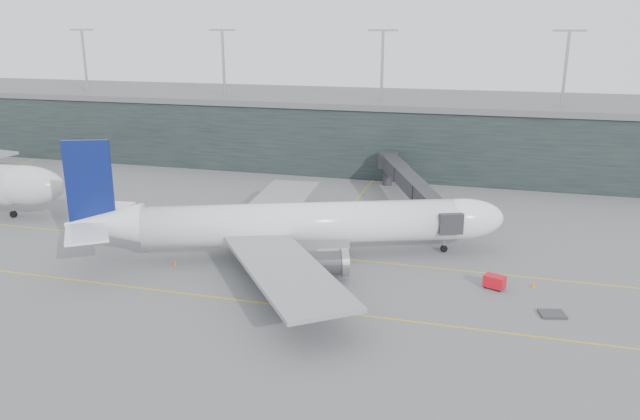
# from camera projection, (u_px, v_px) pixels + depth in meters

# --- Properties ---
(ground) EXTENTS (320.00, 320.00, 0.00)m
(ground) POSITION_uv_depth(u_px,v_px,m) (284.00, 243.00, 89.85)
(ground) COLOR slate
(ground) RESTS_ON ground
(taxiline_a) EXTENTS (160.00, 0.25, 0.02)m
(taxiline_a) POSITION_uv_depth(u_px,v_px,m) (275.00, 252.00, 86.16)
(taxiline_a) COLOR gold
(taxiline_a) RESTS_ON ground
(taxiline_b) EXTENTS (160.00, 0.25, 0.02)m
(taxiline_b) POSITION_uv_depth(u_px,v_px,m) (228.00, 299.00, 71.39)
(taxiline_b) COLOR gold
(taxiline_b) RESTS_ON ground
(taxiline_lead_main) EXTENTS (0.25, 60.00, 0.02)m
(taxiline_lead_main) POSITION_uv_depth(u_px,v_px,m) (349.00, 208.00, 107.02)
(taxiline_lead_main) COLOR gold
(taxiline_lead_main) RESTS_ON ground
(terminal) EXTENTS (240.00, 36.00, 29.00)m
(terminal) POSITION_uv_depth(u_px,v_px,m) (366.00, 129.00, 141.23)
(terminal) COLOR black
(terminal) RESTS_ON ground
(main_aircraft) EXTENTS (56.40, 52.09, 16.41)m
(main_aircraft) POSITION_uv_depth(u_px,v_px,m) (298.00, 224.00, 83.11)
(main_aircraft) COLOR white
(main_aircraft) RESTS_ON ground
(jet_bridge) EXTENTS (18.28, 43.70, 6.45)m
(jet_bridge) POSITION_uv_depth(u_px,v_px,m) (422.00, 181.00, 105.19)
(jet_bridge) COLOR #2A2B2F
(jet_bridge) RESTS_ON ground
(gse_cart) EXTENTS (2.76, 2.27, 1.62)m
(gse_cart) POSITION_uv_depth(u_px,v_px,m) (495.00, 281.00, 73.97)
(gse_cart) COLOR red
(gse_cart) RESTS_ON ground
(baggage_dolly) EXTENTS (3.08, 2.69, 0.26)m
(baggage_dolly) POSITION_uv_depth(u_px,v_px,m) (552.00, 314.00, 67.30)
(baggage_dolly) COLOR #323136
(baggage_dolly) RESTS_ON ground
(uld_a) EXTENTS (2.23, 1.95, 1.76)m
(uld_a) POSITION_uv_depth(u_px,v_px,m) (268.00, 212.00, 101.31)
(uld_a) COLOR #3E3D43
(uld_a) RESTS_ON ground
(uld_b) EXTENTS (2.33, 2.08, 1.76)m
(uld_b) POSITION_uv_depth(u_px,v_px,m) (296.00, 215.00, 100.07)
(uld_b) COLOR #3E3D43
(uld_b) RESTS_ON ground
(uld_c) EXTENTS (2.68, 2.45, 1.98)m
(uld_c) POSITION_uv_depth(u_px,v_px,m) (308.00, 216.00, 98.91)
(uld_c) COLOR #3E3D43
(uld_c) RESTS_ON ground
(cone_nose) EXTENTS (0.47, 0.47, 0.75)m
(cone_nose) POSITION_uv_depth(u_px,v_px,m) (534.00, 285.00, 74.39)
(cone_nose) COLOR orange
(cone_nose) RESTS_ON ground
(cone_wing_stbd) EXTENTS (0.45, 0.45, 0.71)m
(cone_wing_stbd) POSITION_uv_depth(u_px,v_px,m) (302.00, 304.00, 69.36)
(cone_wing_stbd) COLOR #F1580D
(cone_wing_stbd) RESTS_ON ground
(cone_wing_port) EXTENTS (0.40, 0.40, 0.63)m
(cone_wing_port) POSITION_uv_depth(u_px,v_px,m) (349.00, 223.00, 98.01)
(cone_wing_port) COLOR #F55D0D
(cone_wing_port) RESTS_ON ground
(cone_tail) EXTENTS (0.49, 0.49, 0.78)m
(cone_tail) POSITION_uv_depth(u_px,v_px,m) (175.00, 262.00, 81.35)
(cone_tail) COLOR #D8560C
(cone_tail) RESTS_ON ground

